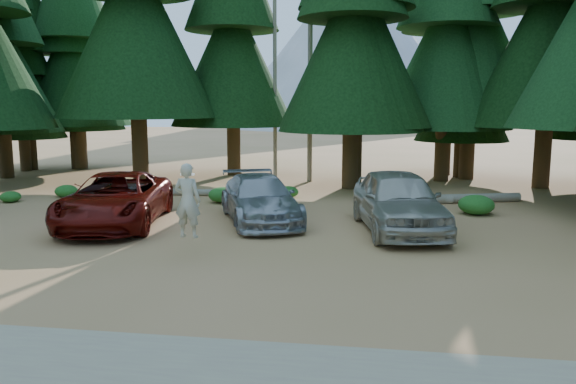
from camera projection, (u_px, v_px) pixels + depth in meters
The scene contains 20 objects.
ground at pixel (213, 258), 14.08m from camera, with size 160.00×160.00×0.00m, color #A27B44.
gravel_strip at pixel (82, 384), 7.73m from camera, with size 26.00×3.50×0.01m, color tan.
forest_belt_north at pixel (295, 180), 28.74m from camera, with size 36.00×7.00×22.00m, color black, non-canonical shape.
snag_front at pixel (310, 59), 27.20m from camera, with size 0.24×0.24×12.00m, color slate.
snag_back at pixel (275, 82), 29.12m from camera, with size 0.20×0.20×10.00m, color slate.
mountain_peak at pixel (337, 54), 98.71m from camera, with size 48.00×50.00×28.00m.
red_pickup at pixel (116, 199), 17.86m from camera, with size 2.75×5.97×1.66m, color #570C07.
silver_minivan_center at pixel (260, 199), 18.40m from camera, with size 2.12×5.22×1.51m, color #A3A6AB.
silver_minivan_right at pixel (398, 201), 17.01m from camera, with size 2.21×5.50×1.87m, color #B2AD9E.
frisbee_player at pixel (188, 200), 14.11m from camera, with size 0.73×0.51×1.90m.
log_left at pixel (204, 193), 23.68m from camera, with size 0.28×0.28×3.94m, color slate.
log_mid at pixel (406, 198), 22.28m from camera, with size 0.30×0.30×3.65m, color slate.
log_right at pixel (453, 199), 21.93m from camera, with size 0.35×0.35×5.50m, color slate.
shrub_far_left at pixel (66, 191), 23.37m from camera, with size 0.92×0.92×0.51m, color #1D621D.
shrub_left at pixel (134, 188), 24.38m from camera, with size 0.85×0.85×0.47m, color #1D621D.
shrub_center_left at pixel (222, 195), 22.07m from camera, with size 1.10×1.10×0.61m, color #1D621D.
shrub_center_right at pixel (288, 192), 23.22m from camera, with size 0.87×0.87×0.48m, color #1D621D.
shrub_right at pixel (380, 200), 20.96m from camera, with size 1.09×1.09×0.60m, color #1D621D.
shrub_far_right at pixel (476, 205), 19.66m from camera, with size 1.25×1.25×0.69m, color #1D621D.
shrub_edge_west at pixel (11, 197), 22.15m from camera, with size 0.79×0.79×0.43m, color #1D621D.
Camera 1 is at (3.89, -13.22, 3.82)m, focal length 35.00 mm.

